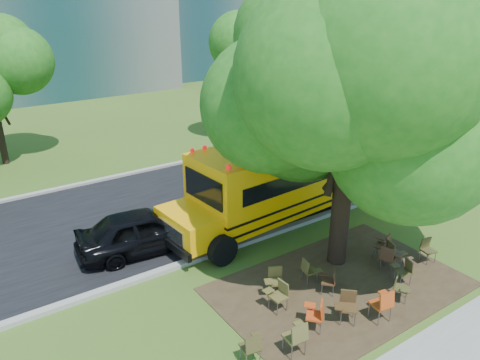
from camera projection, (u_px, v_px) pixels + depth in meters
ground at (301, 290)px, 13.16m from camera, size 160.00×160.00×0.00m
dirt_patch at (340, 286)px, 13.29m from camera, size 7.00×4.50×0.03m
asphalt_road at (184, 203)px, 18.51m from camera, size 80.00×8.00×0.04m
kerb_near at (241, 244)px, 15.43m from camera, size 80.00×0.25×0.14m
kerb_far at (142, 171)px, 21.63m from camera, size 80.00×0.25×0.14m
bg_tree_3 at (248, 44)px, 26.15m from camera, size 5.60×5.60×7.84m
bg_tree_4 at (359, 49)px, 29.82m from camera, size 5.00×5.00×6.85m
main_tree at (351, 93)px, 12.57m from camera, size 7.20×7.20×8.88m
school_bus at (318, 165)px, 17.77m from camera, size 12.05×3.49×2.91m
chair_0 at (252, 345)px, 10.37m from camera, size 0.62×0.50×0.85m
chair_1 at (297, 335)px, 10.59m from camera, size 0.66×0.56×0.95m
chair_2 at (317, 313)px, 11.41m from camera, size 0.58×0.74×0.86m
chair_3 at (347, 304)px, 11.72m from camera, size 0.75×0.60×0.88m
chair_4 at (383, 302)px, 11.70m from camera, size 0.69×0.56×0.96m
chair_5 at (400, 286)px, 12.53m from camera, size 0.52×0.64×0.78m
chair_6 at (404, 269)px, 13.27m from camera, size 0.49×0.63×0.79m
chair_7 at (389, 257)px, 13.81m from camera, size 0.65×0.59×0.86m
chair_8 at (279, 293)px, 12.15m from camera, size 0.52×0.56×0.86m
chair_9 at (275, 278)px, 12.79m from camera, size 0.70×0.55×0.84m
chair_10 at (309, 269)px, 13.27m from camera, size 0.46×0.59×0.79m
chair_11 at (330, 279)px, 12.84m from camera, size 0.52×0.66×0.77m
chair_12 at (394, 251)px, 14.17m from camera, size 0.49×0.62×0.79m
chair_13 at (384, 244)px, 14.50m from camera, size 0.60×0.68×0.88m
chair_14 at (427, 248)px, 14.35m from camera, size 0.58×0.47×0.79m
black_car at (144, 231)px, 14.91m from camera, size 4.37×2.13×1.44m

